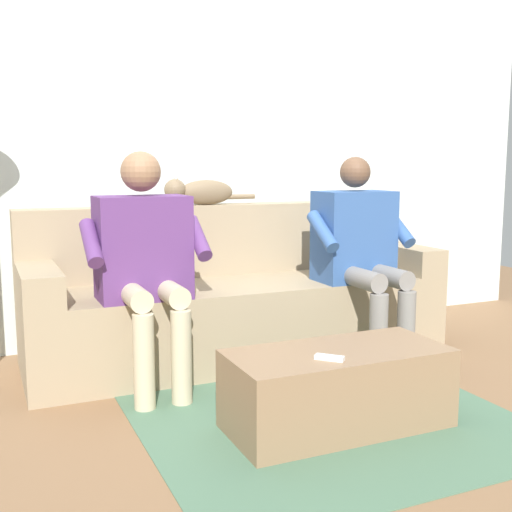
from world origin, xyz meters
TOP-DOWN VIEW (x-y plane):
  - ground_plane at (0.00, 0.60)m, footprint 8.00×8.00m
  - back_wall at (0.00, -0.69)m, footprint 5.19×0.06m
  - couch at (0.00, -0.15)m, footprint 2.44×0.78m
  - coffee_table at (0.00, 1.03)m, footprint 0.96×0.44m
  - person_left_seated at (-0.63, 0.22)m, footprint 0.59×0.59m
  - person_right_seated at (0.63, 0.20)m, footprint 0.61×0.53m
  - cat_on_backrest at (0.14, -0.39)m, footprint 0.58×0.13m
  - remote_white at (0.11, 1.13)m, footprint 0.11×0.11m
  - floor_rug at (0.00, 0.87)m, footprint 1.64×1.63m

SIDE VIEW (x-z plane):
  - ground_plane at x=0.00m, z-range 0.00..0.00m
  - floor_rug at x=0.00m, z-range 0.00..0.01m
  - coffee_table at x=0.00m, z-range 0.00..0.35m
  - couch at x=0.00m, z-range -0.12..0.77m
  - remote_white at x=0.11m, z-range 0.35..0.36m
  - person_left_seated at x=-0.63m, z-range 0.08..1.26m
  - person_right_seated at x=0.63m, z-range 0.09..1.29m
  - cat_on_backrest at x=0.14m, z-range 0.89..1.05m
  - back_wall at x=0.00m, z-range 0.00..2.63m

